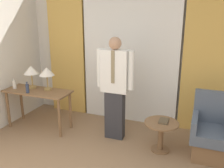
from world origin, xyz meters
The scene contains 13 objects.
wall_back centered at (0.00, 3.06, 1.35)m, with size 10.00×0.06×2.70m.
curtain_sheer_center centered at (0.00, 2.93, 1.29)m, with size 1.84×0.06×2.58m.
curtain_drape_left centered at (-1.35, 2.93, 1.29)m, with size 0.78×0.06×2.58m.
curtain_drape_right centered at (1.35, 2.93, 1.29)m, with size 0.78×0.06×2.58m.
desk centered at (-1.45, 2.00, 0.61)m, with size 1.23×0.49×0.73m.
table_lamp_left centered at (-1.62, 2.09, 1.05)m, with size 0.27×0.27×0.42m.
table_lamp_right centered at (-1.28, 2.09, 1.05)m, with size 0.27×0.27×0.42m.
bottle_near_edge centered at (-1.52, 1.84, 0.81)m, with size 0.06×0.06×0.20m.
bottle_by_lamp centered at (-1.91, 1.96, 0.80)m, with size 0.07×0.07×0.18m.
person centered at (-0.01, 2.15, 0.94)m, with size 0.63×0.21×1.73m.
armchair centered at (1.52, 2.12, 0.35)m, with size 0.57×0.64×0.96m.
side_table centered at (0.81, 2.00, 0.33)m, with size 0.53×0.53×0.48m.
book centered at (0.83, 2.03, 0.50)m, with size 0.14×0.21×0.03m.
Camera 1 is at (1.33, -1.51, 2.14)m, focal length 40.00 mm.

